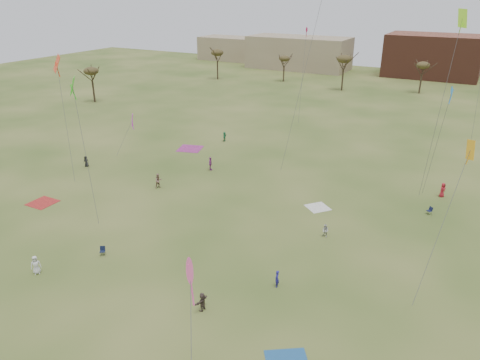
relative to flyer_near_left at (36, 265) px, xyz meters
The scene contains 20 objects.
ground 12.99m from the flyer_near_left, 22.34° to the left, with size 260.00×260.00×0.00m, color #2E4C17.
flyer_near_left is the anchor object (origin of this frame).
flyer_near_right 21.97m from the flyer_near_left, 23.60° to the left, with size 0.57×0.38×1.58m, color navy.
spectator_fore_b 21.09m from the flyer_near_left, 96.52° to the left, with size 0.96×0.75×1.97m, color #8B6858.
spectator_fore_c 16.44m from the flyer_near_left, 10.44° to the left, with size 1.51×0.48×1.63m, color #4D3D37.
flyer_mid_a 27.52m from the flyer_near_left, 126.95° to the left, with size 0.79×0.51×1.61m, color black.
spectator_mid_d 29.57m from the flyer_near_left, 89.64° to the left, with size 1.16×0.48×1.98m, color #A54596.
spectator_mid_e 28.41m from the flyer_near_left, 42.36° to the left, with size 0.70×0.54×1.43m, color #BABABA.
flyer_far_a 42.54m from the flyer_near_left, 96.69° to the left, with size 1.50×0.48×1.62m, color #28784B.
flyer_far_b 47.08m from the flyer_near_left, 49.61° to the left, with size 0.90×0.59×1.85m, color #A81C28.
blanket_red 15.92m from the flyer_near_left, 138.98° to the left, with size 3.00×3.00×0.03m, color #B22723.
blanket_cream 31.11m from the flyer_near_left, 54.78° to the left, with size 2.48×2.48×0.03m, color white.
blanket_plum 36.85m from the flyer_near_left, 102.23° to the left, with size 3.72×3.72×0.03m, color #9C307C.
camp_chair_left 6.08m from the flyer_near_left, 60.03° to the left, with size 0.72×0.73×0.87m.
camp_chair_right 42.31m from the flyer_near_left, 45.17° to the left, with size 0.72×0.73×0.87m.
kites_aloft 35.43m from the flyer_near_left, 62.02° to the left, with size 52.95×70.37×24.98m.
tree_line 84.77m from the flyer_near_left, 83.80° to the left, with size 117.44×49.32×8.91m.
building_tan 122.18m from the flyer_near_left, 100.87° to the left, with size 32.00×14.00×10.00m, color #937F60.
building_brick 126.18m from the flyer_near_left, 82.26° to the left, with size 26.00×16.00×12.00m, color brown.
building_tan_west 137.59m from the flyer_near_left, 112.67° to the left, with size 20.00×12.00×8.00m, color #937F60.
Camera 1 is at (21.36, -26.87, 24.18)m, focal length 34.13 mm.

